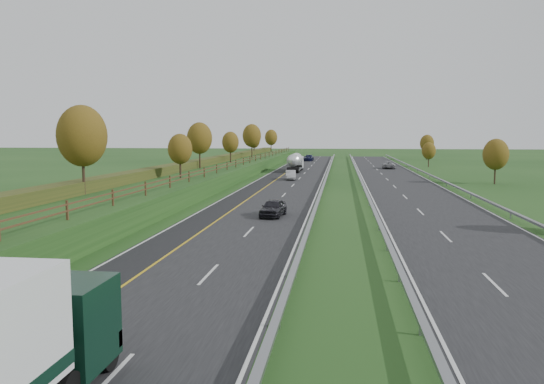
{
  "coord_description": "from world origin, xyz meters",
  "views": [
    {
      "loc": [
        7.89,
        -14.84,
        7.16
      ],
      "look_at": [
        2.01,
        30.34,
        2.2
      ],
      "focal_mm": 35.0,
      "sensor_mm": 36.0,
      "label": 1
    }
  ],
  "objects_px": {
    "car_dark_near": "(273,208)",
    "road_tanker": "(295,162)",
    "car_small_far": "(309,158)",
    "car_oncoming": "(389,165)",
    "car_silver_mid": "(291,175)"
  },
  "relations": [
    {
      "from": "car_small_far",
      "to": "car_oncoming",
      "type": "distance_m",
      "value": 35.45
    },
    {
      "from": "road_tanker",
      "to": "car_small_far",
      "type": "distance_m",
      "value": 40.97
    },
    {
      "from": "car_dark_near",
      "to": "car_oncoming",
      "type": "height_order",
      "value": "car_oncoming"
    },
    {
      "from": "road_tanker",
      "to": "car_small_far",
      "type": "relative_size",
      "value": 2.01
    },
    {
      "from": "car_silver_mid",
      "to": "car_oncoming",
      "type": "xyz_separation_m",
      "value": [
        17.83,
        30.01,
        0.02
      ]
    },
    {
      "from": "car_oncoming",
      "to": "car_dark_near",
      "type": "bearing_deg",
      "value": 79.83
    },
    {
      "from": "car_silver_mid",
      "to": "car_oncoming",
      "type": "distance_m",
      "value": 34.91
    },
    {
      "from": "road_tanker",
      "to": "car_small_far",
      "type": "xyz_separation_m",
      "value": [
        0.14,
        40.96,
        -1.01
      ]
    },
    {
      "from": "road_tanker",
      "to": "car_silver_mid",
      "type": "bearing_deg",
      "value": -87.24
    },
    {
      "from": "car_silver_mid",
      "to": "road_tanker",
      "type": "bearing_deg",
      "value": 85.91
    },
    {
      "from": "car_dark_near",
      "to": "car_small_far",
      "type": "xyz_separation_m",
      "value": [
        -2.85,
        98.03,
        0.05
      ]
    },
    {
      "from": "car_dark_near",
      "to": "road_tanker",
      "type": "bearing_deg",
      "value": 98.96
    },
    {
      "from": "road_tanker",
      "to": "car_small_far",
      "type": "height_order",
      "value": "road_tanker"
    },
    {
      "from": "car_small_far",
      "to": "road_tanker",
      "type": "bearing_deg",
      "value": -86.21
    },
    {
      "from": "car_small_far",
      "to": "car_oncoming",
      "type": "bearing_deg",
      "value": -54.33
    }
  ]
}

